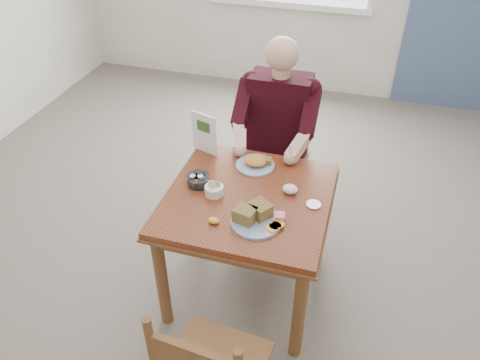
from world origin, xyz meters
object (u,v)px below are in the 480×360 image
(diner, at_px, (277,125))
(chair_far, at_px, (277,159))
(far_plate, at_px, (256,163))
(table, at_px, (248,211))
(near_plate, at_px, (255,216))

(diner, bearing_deg, chair_far, 90.01)
(diner, bearing_deg, far_plate, -94.29)
(table, bearing_deg, chair_far, 90.00)
(chair_far, relative_size, far_plate, 3.45)
(far_plate, bearing_deg, table, -83.89)
(table, bearing_deg, near_plate, -64.18)
(chair_far, bearing_deg, near_plate, -84.66)
(near_plate, xyz_separation_m, far_plate, (-0.12, 0.48, -0.01))
(table, height_order, chair_far, chair_far)
(chair_far, distance_m, diner, 0.34)
(table, xyz_separation_m, far_plate, (-0.03, 0.29, 0.14))
(near_plate, relative_size, far_plate, 1.24)
(table, relative_size, near_plate, 2.68)
(diner, height_order, far_plate, diner)
(near_plate, height_order, far_plate, near_plate)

